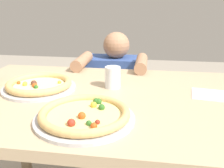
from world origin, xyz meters
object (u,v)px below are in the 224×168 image
at_px(water_cup_clear, 113,77).
at_px(diner_seated, 116,104).
at_px(pizza_far, 39,85).
at_px(pizza_near, 85,115).

height_order(water_cup_clear, diner_seated, diner_seated).
bearing_deg(pizza_far, water_cup_clear, 12.77).
bearing_deg(pizza_near, diner_seated, 91.06).
xyz_separation_m(pizza_far, water_cup_clear, (0.33, 0.08, 0.03)).
bearing_deg(pizza_far, pizza_near, -43.77).
height_order(pizza_near, water_cup_clear, water_cup_clear).
xyz_separation_m(water_cup_clear, diner_seated, (-0.06, 0.58, -0.39)).
bearing_deg(water_cup_clear, diner_seated, 96.15).
xyz_separation_m(pizza_near, diner_seated, (-0.02, 0.93, -0.35)).
xyz_separation_m(pizza_far, diner_seated, (0.27, 0.66, -0.35)).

